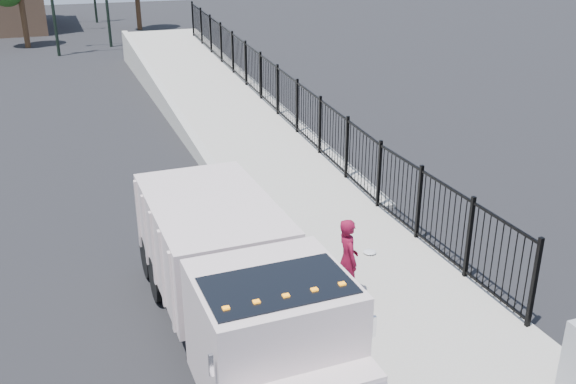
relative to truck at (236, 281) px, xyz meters
name	(u,v)px	position (x,y,z in m)	size (l,w,h in m)	color
ground	(312,313)	(1.68, 0.57, -1.38)	(120.00, 120.00, 0.00)	black
sidewalk	(453,347)	(3.60, -1.43, -1.32)	(3.55, 12.00, 0.12)	#9E998E
curb	(357,369)	(1.68, -1.43, -1.30)	(0.30, 12.00, 0.16)	#ADAAA3
ramp	(215,107)	(3.80, 16.57, -1.38)	(3.95, 24.00, 1.70)	#9E998E
iron_fence	(278,106)	(5.23, 12.57, -0.48)	(0.10, 28.00, 1.80)	black
truck	(236,281)	(0.00, 0.00, 0.00)	(2.47, 7.18, 2.44)	black
worker	(348,260)	(2.46, 0.66, -0.39)	(0.63, 0.42, 1.74)	maroon
debris	(370,252)	(3.78, 2.20, -1.22)	(0.30, 0.30, 0.08)	silver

